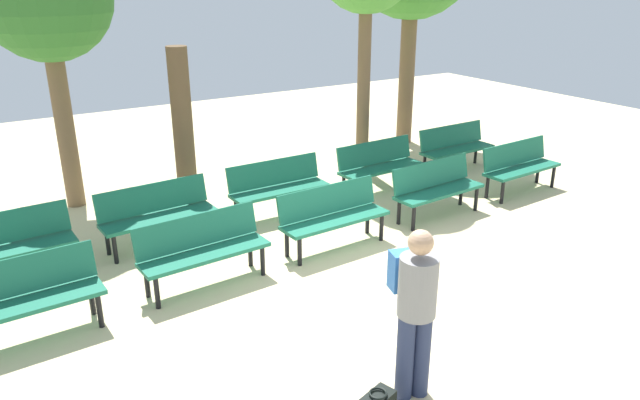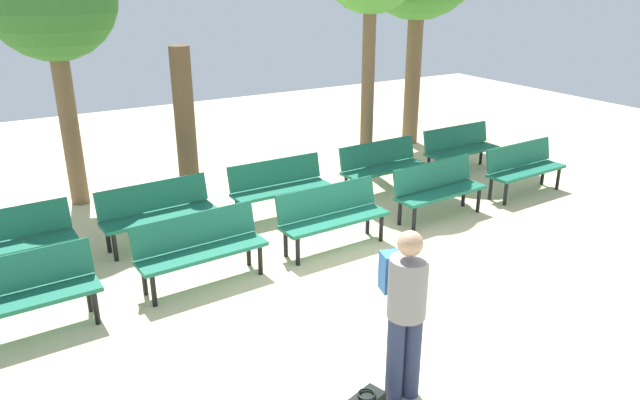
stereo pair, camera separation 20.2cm
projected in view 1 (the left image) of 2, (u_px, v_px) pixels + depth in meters
The scene contains 13 objects.
ground_plane at pixel (408, 292), 7.25m from camera, with size 24.70×24.70×0.00m, color beige.
bench_r0_c0 at pixel (20, 296), 6.18m from camera, with size 1.62×0.55×0.87m.
bench_r0_c1 at pixel (202, 246), 7.29m from camera, with size 1.63×0.58×0.87m.
bench_r0_c2 at pixel (333, 213), 8.30m from camera, with size 1.62×0.55×0.87m.
bench_r0_c3 at pixel (436, 186), 9.37m from camera, with size 1.63×0.58×0.87m.
bench_r0_c4 at pixel (519, 164), 10.42m from camera, with size 1.62×0.57×0.87m.
bench_r1_c0 at pixel (5, 244), 7.37m from camera, with size 1.62×0.55×0.87m.
bench_r1_c1 at pixel (157, 211), 8.36m from camera, with size 1.63×0.58×0.87m.
bench_r1_c2 at pixel (278, 185), 9.42m from camera, with size 1.61×0.50×0.87m.
bench_r1_c3 at pixel (379, 163), 10.47m from camera, with size 1.62×0.55×0.87m.
bench_r1_c4 at pixel (455, 145), 11.57m from camera, with size 1.61×0.52×0.87m.
tree_3 at pixel (183, 131), 9.40m from camera, with size 0.32×0.32×2.61m.
visitor_with_backpack at pixel (415, 304), 5.20m from camera, with size 0.44×0.58×1.65m.
Camera 1 is at (-4.30, -4.83, 3.63)m, focal length 33.51 mm.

